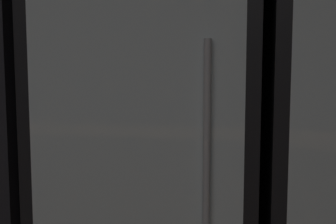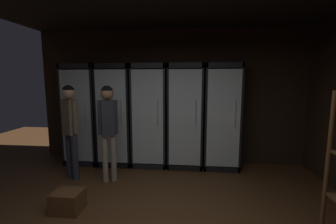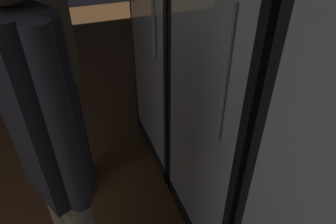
{
  "view_description": "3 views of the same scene",
  "coord_description": "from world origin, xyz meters",
  "views": [
    {
      "loc": [
        0.44,
        1.38,
        1.3
      ],
      "look_at": [
        0.2,
        2.74,
        1.17
      ],
      "focal_mm": 42.85,
      "sensor_mm": 36.0,
      "label": 1
    },
    {
      "loc": [
        0.28,
        -1.8,
        1.76
      ],
      "look_at": [
        -0.15,
        2.3,
        1.18
      ],
      "focal_mm": 24.3,
      "sensor_mm": 36.0,
      "label": 2
    },
    {
      "loc": [
        -0.34,
        1.94,
        1.63
      ],
      "look_at": [
        -1.34,
        2.32,
        0.86
      ],
      "focal_mm": 32.3,
      "sensor_mm": 36.0,
      "label": 3
    }
  ],
  "objects": [
    {
      "name": "shopper_near",
      "position": [
        -1.82,
        1.89,
        1.03
      ],
      "size": [
        0.35,
        0.27,
        1.67
      ],
      "color": "#2D2D38",
      "rests_on": "ground"
    },
    {
      "name": "cooler_left",
      "position": [
        -1.28,
        2.75,
        1.01
      ],
      "size": [
        0.69,
        0.58,
        2.07
      ],
      "color": "black",
      "rests_on": "ground"
    },
    {
      "name": "wall_back",
      "position": [
        0.0,
        3.03,
        1.4
      ],
      "size": [
        6.0,
        0.06,
        2.8
      ],
      "primitive_type": "cube",
      "color": "black",
      "rests_on": "ground"
    },
    {
      "name": "shopper_far",
      "position": [
        -1.12,
        1.85,
        1.08
      ],
      "size": [
        0.3,
        0.22,
        1.67
      ],
      "color": "gray",
      "rests_on": "ground"
    },
    {
      "name": "cooler_right",
      "position": [
        0.16,
        2.75,
        1.01
      ],
      "size": [
        0.69,
        0.58,
        2.07
      ],
      "color": "black",
      "rests_on": "ground"
    },
    {
      "name": "wine_crate_floor",
      "position": [
        -1.36,
        0.9,
        0.14
      ],
      "size": [
        0.38,
        0.31,
        0.28
      ],
      "primitive_type": "cube",
      "color": "brown",
      "rests_on": "ground"
    },
    {
      "name": "cooler_center",
      "position": [
        -0.56,
        2.75,
        1.01
      ],
      "size": [
        0.69,
        0.58,
        2.07
      ],
      "color": "black",
      "rests_on": "ground"
    },
    {
      "name": "cooler_far_left",
      "position": [
        -2.0,
        2.75,
        1.02
      ],
      "size": [
        0.69,
        0.58,
        2.07
      ],
      "color": "black",
      "rests_on": "ground"
    },
    {
      "name": "cooler_far_right",
      "position": [
        0.88,
        2.75,
        1.02
      ],
      "size": [
        0.69,
        0.58,
        2.07
      ],
      "color": "black",
      "rests_on": "ground"
    }
  ]
}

